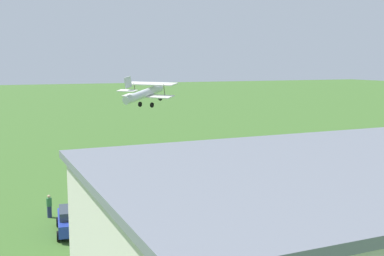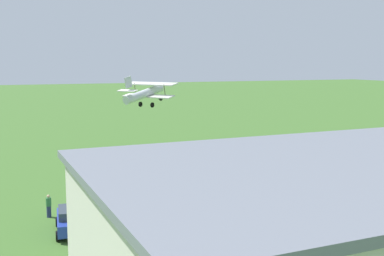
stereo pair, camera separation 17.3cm
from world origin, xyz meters
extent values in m
plane|color=#3D6628|center=(0.00, 0.00, 0.00)|extent=(400.00, 400.00, 0.00)
cube|color=#384251|center=(2.84, 31.60, 2.58)|extent=(10.00, 0.36, 5.17)
cylinder|color=silver|center=(4.75, -0.90, 7.17)|extent=(6.25, 4.63, 2.20)
cone|color=black|center=(1.70, -2.94, 6.51)|extent=(1.07, 1.04, 0.82)
cube|color=silver|center=(4.11, -1.33, 6.88)|extent=(5.32, 6.95, 0.38)
cube|color=silver|center=(3.54, -1.71, 8.38)|extent=(5.32, 6.95, 0.38)
cube|color=silver|center=(7.13, 0.68, 8.71)|extent=(1.15, 0.81, 1.48)
cube|color=silver|center=(7.28, 0.78, 7.72)|extent=(2.19, 2.66, 0.24)
cylinder|color=black|center=(3.86, -0.36, 5.82)|extent=(0.61, 0.47, 0.64)
cylinder|color=black|center=(4.91, -1.94, 5.82)|extent=(0.61, 0.47, 0.64)
cylinder|color=#332D28|center=(2.52, 0.44, 7.63)|extent=(0.35, 0.27, 1.59)
cylinder|color=#332D28|center=(5.13, -3.48, 7.63)|extent=(0.35, 0.27, 1.59)
cube|color=#23389E|center=(17.70, 25.12, 0.70)|extent=(2.14, 4.30, 0.76)
cube|color=#2D3842|center=(17.70, 25.12, 1.35)|extent=(1.73, 2.47, 0.53)
cylinder|color=black|center=(17.03, 26.61, 0.32)|extent=(0.29, 0.66, 0.64)
cylinder|color=black|center=(18.69, 26.42, 0.32)|extent=(0.29, 0.66, 0.64)
cylinder|color=black|center=(16.71, 23.82, 0.32)|extent=(0.29, 0.66, 0.64)
cylinder|color=black|center=(18.37, 23.63, 0.32)|extent=(0.29, 0.66, 0.64)
cylinder|color=navy|center=(18.68, 21.42, 0.42)|extent=(0.41, 0.41, 0.84)
cylinder|color=#33723F|center=(18.68, 21.42, 1.13)|extent=(0.49, 0.49, 0.59)
sphere|color=#D8AD84|center=(18.68, 21.42, 1.54)|extent=(0.23, 0.23, 0.23)
camera|label=1|loc=(22.11, 56.09, 11.00)|focal=45.06mm
camera|label=2|loc=(21.95, 56.15, 11.00)|focal=45.06mm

